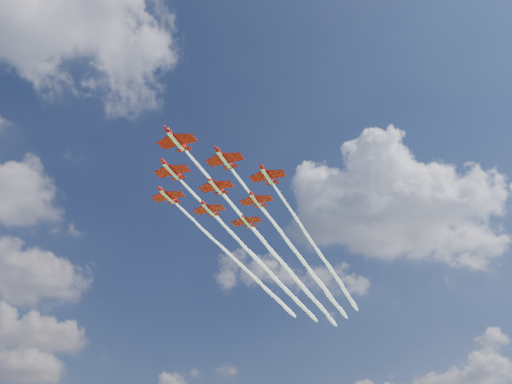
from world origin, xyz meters
TOP-DOWN VIEW (x-y plane):
  - jet_lead at (30.57, 22.22)m, footprint 102.13×72.46m
  - jet_row2_port at (42.22, 22.39)m, footprint 102.13×72.46m
  - jet_row2_starb at (34.72, 33.11)m, footprint 102.13×72.46m
  - jet_row3_port at (53.87, 22.57)m, footprint 102.13×72.46m
  - jet_row3_centre at (46.38, 33.28)m, footprint 102.13×72.46m
  - jet_row3_starb at (38.88, 44.00)m, footprint 102.13×72.46m
  - jet_row4_port at (58.03, 33.46)m, footprint 102.13×72.46m
  - jet_row4_starb at (50.53, 44.17)m, footprint 102.13×72.46m
  - jet_tail at (62.19, 44.35)m, footprint 102.13×72.46m

SIDE VIEW (x-z plane):
  - jet_lead at x=30.57m, z-range 84.91..87.27m
  - jet_row2_port at x=42.22m, z-range 84.91..87.27m
  - jet_row2_starb at x=34.72m, z-range 84.91..87.27m
  - jet_row3_port at x=53.87m, z-range 84.91..87.27m
  - jet_row3_centre at x=46.38m, z-range 84.91..87.27m
  - jet_row3_starb at x=38.88m, z-range 84.91..87.27m
  - jet_row4_port at x=58.03m, z-range 84.91..87.27m
  - jet_row4_starb at x=50.53m, z-range 84.91..87.27m
  - jet_tail at x=62.19m, z-range 84.91..87.27m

